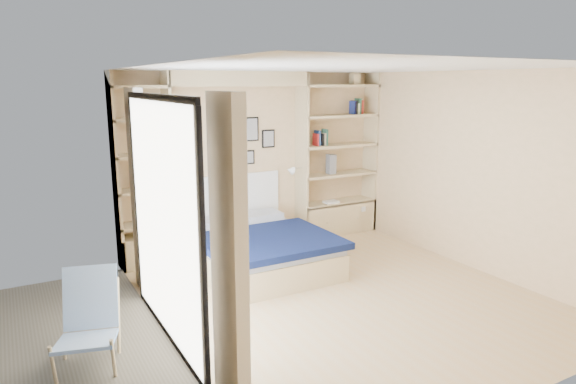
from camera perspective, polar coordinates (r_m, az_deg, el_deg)
ground at (r=5.92m, az=5.96°, el=-11.38°), size 4.50×4.50×0.00m
room_shell at (r=6.68m, az=-4.07°, el=1.06°), size 4.50×4.50×4.50m
bed at (r=6.64m, az=-3.45°, el=-6.26°), size 1.62×1.98×1.07m
photo_gallery at (r=7.22m, az=-6.99°, el=6.05°), size 1.48×0.02×0.82m
reading_lamps at (r=7.14m, az=-5.08°, el=1.95°), size 1.92×0.12×0.15m
shelf_decor at (r=7.77m, az=3.89°, el=7.18°), size 3.46×0.23×2.03m
deck_chair at (r=4.79m, az=-21.28°, el=-13.12°), size 0.67×0.89×0.80m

